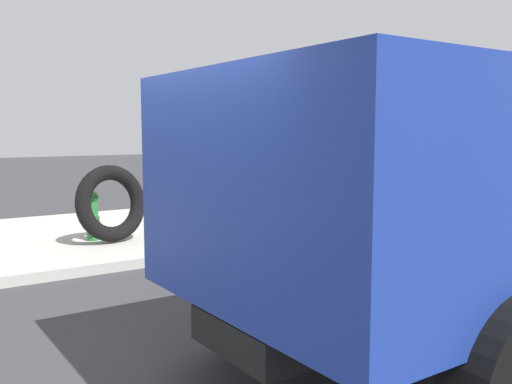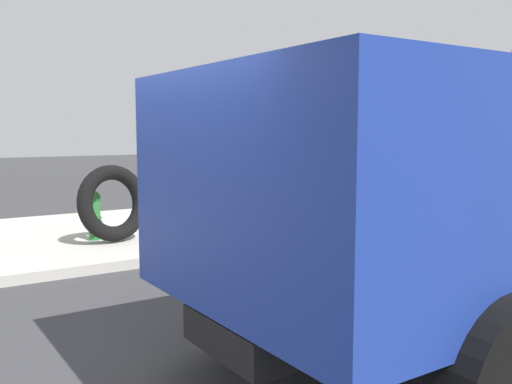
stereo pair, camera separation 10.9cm
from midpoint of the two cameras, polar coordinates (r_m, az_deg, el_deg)
sidewalk_curb at (r=10.46m, az=-21.31°, el=-4.70°), size 36.00×5.00×0.15m
fire_hydrant at (r=9.79m, az=-16.62°, el=-2.18°), size 0.23×0.52×0.83m
loose_tire at (r=9.53m, az=-14.82°, el=-1.12°), size 1.33×0.70×1.29m
stop_sign at (r=9.58m, az=-1.29°, el=3.85°), size 0.76×0.08×2.07m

